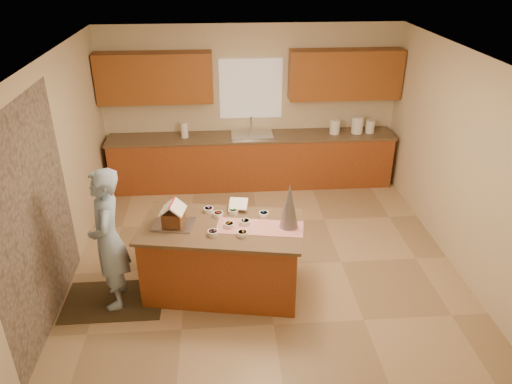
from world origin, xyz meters
TOP-DOWN VIEW (x-y plane):
  - floor at (0.00, 0.00)m, footprint 5.50×5.50m
  - ceiling at (0.00, 0.00)m, footprint 5.50×5.50m
  - wall_back at (0.00, 2.75)m, footprint 5.50×5.50m
  - wall_front at (0.00, -2.75)m, footprint 5.50×5.50m
  - wall_left at (-2.50, 0.00)m, footprint 5.50×5.50m
  - wall_right at (2.50, 0.00)m, footprint 5.50×5.50m
  - stone_accent at (-2.48, -0.80)m, footprint 0.00×2.50m
  - window_curtain at (0.00, 2.72)m, footprint 1.05×0.03m
  - back_counter_base at (0.00, 2.45)m, footprint 4.80×0.60m
  - back_counter_top at (0.00, 2.45)m, footprint 4.85×0.63m
  - upper_cabinet_left at (-1.55, 2.57)m, footprint 1.85×0.35m
  - upper_cabinet_right at (1.55, 2.57)m, footprint 1.85×0.35m
  - sink at (0.00, 2.45)m, footprint 0.70×0.45m
  - faucet at (0.00, 2.63)m, footprint 0.03×0.03m
  - island_base at (-0.55, -0.45)m, footprint 1.92×1.20m
  - island_top at (-0.55, -0.45)m, footprint 2.01×1.29m
  - table_runner at (-0.11, -0.53)m, footprint 1.04×0.53m
  - baking_tray at (-1.10, -0.40)m, footprint 0.51×0.41m
  - cookbook at (-0.34, -0.11)m, footprint 0.25×0.21m
  - tinsel_tree at (0.22, -0.54)m, footprint 0.25×0.25m
  - rug at (-1.87, -0.59)m, footprint 1.16×0.76m
  - boy at (-1.82, -0.59)m, footprint 0.49×0.67m
  - canister_a at (1.42, 2.45)m, footprint 0.17×0.17m
  - canister_b at (1.80, 2.45)m, footprint 0.20×0.20m
  - canister_c at (2.03, 2.45)m, footprint 0.15×0.15m
  - paper_towel at (-1.13, 2.45)m, footprint 0.12×0.12m
  - gingerbread_house at (-1.10, -0.40)m, footprint 0.32×0.32m
  - candy_bowls at (-0.43, -0.39)m, footprint 0.78×0.69m

SIDE VIEW (x-z plane):
  - floor at x=0.00m, z-range 0.00..0.00m
  - rug at x=-1.87m, z-range 0.00..0.01m
  - island_base at x=-0.55m, z-range 0.00..0.88m
  - back_counter_base at x=0.00m, z-range 0.00..0.88m
  - boy at x=-1.82m, z-range 0.01..1.72m
  - sink at x=0.00m, z-range 0.83..0.95m
  - island_top at x=-0.55m, z-range 0.88..0.91m
  - back_counter_top at x=0.00m, z-range 0.88..0.92m
  - table_runner at x=-0.11m, z-range 0.91..0.92m
  - baking_tray at x=-1.10m, z-range 0.91..0.94m
  - candy_bowls at x=-0.43m, z-range 0.91..0.97m
  - cookbook at x=-0.34m, z-range 0.96..1.05m
  - canister_c at x=2.03m, z-range 0.92..1.14m
  - canister_a at x=1.42m, z-range 0.92..1.16m
  - gingerbread_house at x=-1.10m, z-range 0.90..1.18m
  - paper_towel at x=-1.13m, z-range 0.92..1.18m
  - faucet at x=0.00m, z-range 0.92..1.20m
  - canister_b at x=1.80m, z-range 0.92..1.20m
  - tinsel_tree at x=0.22m, z-range 0.91..1.46m
  - stone_accent at x=-2.48m, z-range 0.00..2.50m
  - wall_back at x=0.00m, z-range 1.35..1.35m
  - wall_front at x=0.00m, z-range 1.35..1.35m
  - wall_left at x=-2.50m, z-range 1.35..1.35m
  - wall_right at x=2.50m, z-range 1.35..1.35m
  - window_curtain at x=0.00m, z-range 1.15..2.15m
  - upper_cabinet_left at x=-1.55m, z-range 1.50..2.30m
  - upper_cabinet_right at x=1.55m, z-range 1.50..2.30m
  - ceiling at x=0.00m, z-range 2.70..2.70m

